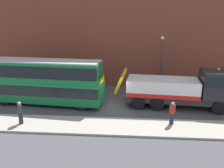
{
  "coord_description": "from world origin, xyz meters",
  "views": [
    {
      "loc": [
        1.28,
        -19.52,
        7.73
      ],
      "look_at": [
        -0.21,
        0.19,
        2.0
      ],
      "focal_mm": 37.28,
      "sensor_mm": 36.0,
      "label": 1
    }
  ],
  "objects_px": {
    "pedestrian_bystander": "(172,113)",
    "double_decker_bus": "(42,80)",
    "street_lamp": "(161,59)",
    "recovery_tow_truck": "(183,88)",
    "pedestrian_onlooker": "(20,113)"
  },
  "relations": [
    {
      "from": "recovery_tow_truck",
      "to": "street_lamp",
      "type": "relative_size",
      "value": 1.75
    },
    {
      "from": "recovery_tow_truck",
      "to": "pedestrian_bystander",
      "type": "xyz_separation_m",
      "value": [
        -1.53,
        -3.76,
        -0.77
      ]
    },
    {
      "from": "recovery_tow_truck",
      "to": "double_decker_bus",
      "type": "relative_size",
      "value": 0.91
    },
    {
      "from": "pedestrian_bystander",
      "to": "double_decker_bus",
      "type": "bearing_deg",
      "value": 21.31
    },
    {
      "from": "recovery_tow_truck",
      "to": "double_decker_bus",
      "type": "height_order",
      "value": "double_decker_bus"
    },
    {
      "from": "recovery_tow_truck",
      "to": "double_decker_bus",
      "type": "xyz_separation_m",
      "value": [
        -12.5,
        0.04,
        0.47
      ]
    },
    {
      "from": "pedestrian_onlooker",
      "to": "street_lamp",
      "type": "height_order",
      "value": "street_lamp"
    },
    {
      "from": "double_decker_bus",
      "to": "pedestrian_onlooker",
      "type": "bearing_deg",
      "value": -85.43
    },
    {
      "from": "pedestrian_onlooker",
      "to": "street_lamp",
      "type": "relative_size",
      "value": 0.29
    },
    {
      "from": "recovery_tow_truck",
      "to": "street_lamp",
      "type": "bearing_deg",
      "value": 111.75
    },
    {
      "from": "pedestrian_onlooker",
      "to": "street_lamp",
      "type": "xyz_separation_m",
      "value": [
        11.19,
        9.24,
        2.49
      ]
    },
    {
      "from": "recovery_tow_truck",
      "to": "pedestrian_onlooker",
      "type": "xyz_separation_m",
      "value": [
        -12.57,
        -4.55,
        -0.77
      ]
    },
    {
      "from": "double_decker_bus",
      "to": "street_lamp",
      "type": "height_order",
      "value": "street_lamp"
    },
    {
      "from": "pedestrian_bystander",
      "to": "street_lamp",
      "type": "height_order",
      "value": "street_lamp"
    },
    {
      "from": "street_lamp",
      "to": "recovery_tow_truck",
      "type": "bearing_deg",
      "value": -73.64
    }
  ]
}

